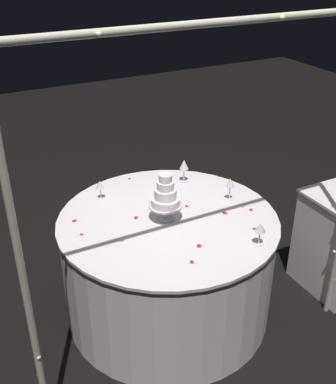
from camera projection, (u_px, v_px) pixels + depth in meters
The scene contains 21 objects.
ground_plane at pixel (168, 309), 3.45m from camera, with size 12.00×12.00×0.00m, color black.
decorative_arch at pixel (217, 167), 2.37m from camera, with size 2.07×0.06×2.08m.
main_table at pixel (168, 266), 3.26m from camera, with size 1.44×1.44×0.77m.
tiered_cake at pixel (165, 196), 2.99m from camera, with size 0.22×0.22×0.32m.
wine_glass_0 at pixel (184, 165), 3.48m from camera, with size 0.07×0.07×0.18m.
wine_glass_1 at pixel (260, 229), 2.77m from camera, with size 0.07×0.07×0.15m.
wine_glass_2 at pixel (100, 186), 3.26m from camera, with size 0.06×0.06×0.14m.
wine_glass_3 at pixel (230, 184), 3.24m from camera, with size 0.06×0.06×0.16m.
rose_petal_0 at pixel (175, 198), 3.31m from camera, with size 0.04×0.03×0.00m, color red.
rose_petal_1 at pixel (192, 262), 2.66m from camera, with size 0.03×0.02×0.00m, color red.
rose_petal_2 at pixel (251, 210), 3.17m from camera, with size 0.03×0.02×0.00m, color red.
rose_petal_3 at pixel (166, 208), 3.19m from camera, with size 0.03×0.02×0.00m, color red.
rose_petal_4 at pixel (129, 179), 3.57m from camera, with size 0.03×0.02×0.00m, color red.
rose_petal_5 at pixel (199, 246), 2.80m from camera, with size 0.04×0.03×0.00m, color red.
rose_petal_6 at pixel (82, 234), 2.91m from camera, with size 0.03×0.02×0.00m, color red.
rose_petal_7 at pixel (187, 206), 3.21m from camera, with size 0.03×0.02×0.00m, color red.
rose_petal_8 at pixel (74, 221), 3.05m from camera, with size 0.04×0.02×0.00m, color red.
rose_petal_9 at pixel (136, 218), 3.08m from camera, with size 0.03×0.02×0.00m, color red.
rose_petal_10 at pixel (225, 213), 3.13m from camera, with size 0.04×0.03×0.00m, color red.
rose_petal_11 at pixel (230, 183), 3.50m from camera, with size 0.03×0.02×0.00m, color red.
rose_petal_12 at pixel (255, 229), 2.96m from camera, with size 0.03×0.02×0.00m, color red.
Camera 1 is at (1.21, 2.33, 2.39)m, focal length 44.31 mm.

